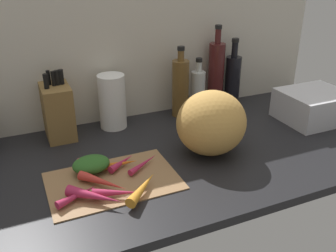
{
  "coord_description": "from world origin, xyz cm",
  "views": [
    {
      "loc": [
        -50.85,
        -107.52,
        65.88
      ],
      "look_at": [
        -6.21,
        -6.13,
        13.82
      ],
      "focal_mm": 39.95,
      "sensor_mm": 36.0,
      "label": 1
    }
  ],
  "objects_px": {
    "paper_towel_roll": "(112,102)",
    "bottle_3": "(232,79)",
    "bottle_0": "(180,87)",
    "carrot_2": "(143,188)",
    "carrot_7": "(144,164)",
    "carrot_4": "(120,164)",
    "bottle_1": "(198,91)",
    "carrot_1": "(94,196)",
    "carrot_6": "(78,195)",
    "carrot_5": "(122,162)",
    "dish_rack": "(314,106)",
    "knife_block": "(58,111)",
    "winter_squash": "(211,123)",
    "bottle_2": "(216,75)",
    "cutting_board": "(113,180)",
    "carrot_8": "(102,182)",
    "carrot_3": "(116,193)",
    "carrot_0": "(91,165)"
  },
  "relations": [
    {
      "from": "carrot_1",
      "to": "bottle_3",
      "type": "relative_size",
      "value": 0.55
    },
    {
      "from": "bottle_2",
      "to": "carrot_2",
      "type": "bearing_deg",
      "value": -136.49
    },
    {
      "from": "carrot_1",
      "to": "carrot_2",
      "type": "height_order",
      "value": "carrot_1"
    },
    {
      "from": "carrot_1",
      "to": "carrot_5",
      "type": "distance_m",
      "value": 0.2
    },
    {
      "from": "carrot_8",
      "to": "bottle_1",
      "type": "relative_size",
      "value": 0.68
    },
    {
      "from": "carrot_1",
      "to": "carrot_4",
      "type": "height_order",
      "value": "carrot_1"
    },
    {
      "from": "carrot_4",
      "to": "paper_towel_roll",
      "type": "height_order",
      "value": "paper_towel_roll"
    },
    {
      "from": "paper_towel_roll",
      "to": "bottle_3",
      "type": "relative_size",
      "value": 0.71
    },
    {
      "from": "carrot_6",
      "to": "bottle_2",
      "type": "distance_m",
      "value": 0.88
    },
    {
      "from": "carrot_4",
      "to": "knife_block",
      "type": "height_order",
      "value": "knife_block"
    },
    {
      "from": "carrot_8",
      "to": "bottle_2",
      "type": "distance_m",
      "value": 0.79
    },
    {
      "from": "winter_squash",
      "to": "bottle_1",
      "type": "distance_m",
      "value": 0.37
    },
    {
      "from": "cutting_board",
      "to": "carrot_2",
      "type": "distance_m",
      "value": 0.12
    },
    {
      "from": "carrot_2",
      "to": "bottle_0",
      "type": "distance_m",
      "value": 0.62
    },
    {
      "from": "carrot_3",
      "to": "bottle_1",
      "type": "bearing_deg",
      "value": 42.94
    },
    {
      "from": "carrot_5",
      "to": "bottle_2",
      "type": "height_order",
      "value": "bottle_2"
    },
    {
      "from": "bottle_3",
      "to": "bottle_0",
      "type": "bearing_deg",
      "value": -176.4
    },
    {
      "from": "carrot_0",
      "to": "bottle_2",
      "type": "relative_size",
      "value": 0.28
    },
    {
      "from": "carrot_3",
      "to": "carrot_7",
      "type": "bearing_deg",
      "value": 44.21
    },
    {
      "from": "cutting_board",
      "to": "dish_rack",
      "type": "xyz_separation_m",
      "value": [
        0.92,
        0.12,
        0.06
      ]
    },
    {
      "from": "knife_block",
      "to": "carrot_2",
      "type": "bearing_deg",
      "value": -72.37
    },
    {
      "from": "carrot_7",
      "to": "paper_towel_roll",
      "type": "xyz_separation_m",
      "value": [
        0.0,
        0.36,
        0.09
      ]
    },
    {
      "from": "carrot_4",
      "to": "paper_towel_roll",
      "type": "relative_size",
      "value": 0.54
    },
    {
      "from": "carrot_8",
      "to": "winter_squash",
      "type": "bearing_deg",
      "value": 9.49
    },
    {
      "from": "carrot_4",
      "to": "knife_block",
      "type": "relative_size",
      "value": 0.45
    },
    {
      "from": "carrot_2",
      "to": "bottle_2",
      "type": "height_order",
      "value": "bottle_2"
    },
    {
      "from": "carrot_6",
      "to": "bottle_0",
      "type": "bearing_deg",
      "value": 39.75
    },
    {
      "from": "cutting_board",
      "to": "carrot_1",
      "type": "distance_m",
      "value": 0.12
    },
    {
      "from": "carrot_5",
      "to": "bottle_3",
      "type": "height_order",
      "value": "bottle_3"
    },
    {
      "from": "cutting_board",
      "to": "carrot_4",
      "type": "relative_size",
      "value": 3.42
    },
    {
      "from": "carrot_8",
      "to": "dish_rack",
      "type": "distance_m",
      "value": 0.97
    },
    {
      "from": "carrot_4",
      "to": "bottle_1",
      "type": "xyz_separation_m",
      "value": [
        0.46,
        0.33,
        0.08
      ]
    },
    {
      "from": "carrot_8",
      "to": "bottle_3",
      "type": "relative_size",
      "value": 0.54
    },
    {
      "from": "winter_squash",
      "to": "bottle_3",
      "type": "relative_size",
      "value": 0.8
    },
    {
      "from": "paper_towel_roll",
      "to": "bottle_0",
      "type": "height_order",
      "value": "bottle_0"
    },
    {
      "from": "carrot_7",
      "to": "carrot_2",
      "type": "bearing_deg",
      "value": -111.44
    },
    {
      "from": "carrot_7",
      "to": "carrot_0",
      "type": "bearing_deg",
      "value": 161.5
    },
    {
      "from": "carrot_2",
      "to": "carrot_7",
      "type": "relative_size",
      "value": 1.16
    },
    {
      "from": "bottle_1",
      "to": "carrot_7",
      "type": "bearing_deg",
      "value": -137.5
    },
    {
      "from": "bottle_2",
      "to": "dish_rack",
      "type": "height_order",
      "value": "bottle_2"
    },
    {
      "from": "paper_towel_roll",
      "to": "bottle_1",
      "type": "xyz_separation_m",
      "value": [
        0.39,
        -0.0,
        -0.01
      ]
    },
    {
      "from": "carrot_5",
      "to": "knife_block",
      "type": "height_order",
      "value": "knife_block"
    },
    {
      "from": "knife_block",
      "to": "bottle_0",
      "type": "xyz_separation_m",
      "value": [
        0.52,
        -0.0,
        0.02
      ]
    },
    {
      "from": "carrot_5",
      "to": "dish_rack",
      "type": "bearing_deg",
      "value": 3.48
    },
    {
      "from": "carrot_4",
      "to": "winter_squash",
      "type": "relative_size",
      "value": 0.47
    },
    {
      "from": "carrot_6",
      "to": "bottle_1",
      "type": "height_order",
      "value": "bottle_1"
    },
    {
      "from": "knife_block",
      "to": "bottle_2",
      "type": "distance_m",
      "value": 0.71
    },
    {
      "from": "carrot_4",
      "to": "bottle_2",
      "type": "relative_size",
      "value": 0.32
    },
    {
      "from": "carrot_7",
      "to": "dish_rack",
      "type": "bearing_deg",
      "value": 6.1
    },
    {
      "from": "bottle_0",
      "to": "dish_rack",
      "type": "relative_size",
      "value": 1.12
    }
  ]
}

